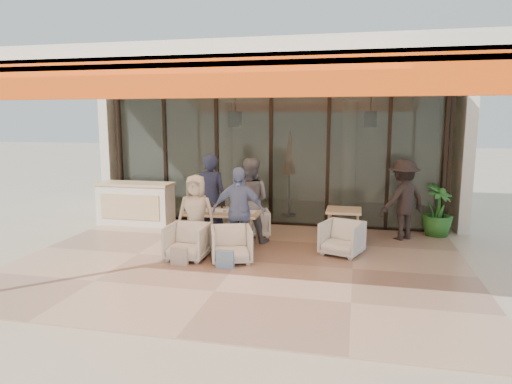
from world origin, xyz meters
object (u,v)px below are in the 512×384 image
standing_woman (403,200)px  side_chair (342,237)px  diner_cream (196,214)px  diner_periwinkle (238,211)px  dining_table (223,213)px  diner_navy (211,197)px  chair_near_left (187,240)px  diner_grey (249,201)px  potted_palm (438,211)px  chair_far_left (218,220)px  chair_far_right (255,222)px  host_counter (136,203)px  side_table (344,214)px  chair_near_right (231,243)px

standing_woman → side_chair: bearing=10.5°
diner_cream → diner_periwinkle: 0.84m
dining_table → diner_navy: diner_navy is taller
chair_near_left → diner_grey: (0.84, 1.40, 0.52)m
diner_grey → diner_periwinkle: 0.90m
chair_near_left → potted_palm: size_ratio=0.63×
chair_far_left → chair_far_right: 0.84m
chair_far_right → standing_woman: standing_woman is taller
host_counter → chair_far_right: bearing=-8.2°
host_counter → diner_periwinkle: bearing=-31.0°
dining_table → side_table: size_ratio=2.01×
chair_near_left → diner_periwinkle: (0.84, 0.50, 0.48)m
chair_far_right → diner_navy: (-0.84, -0.50, 0.60)m
host_counter → side_table: bearing=-8.1°
chair_far_right → diner_grey: diner_grey is taller
chair_near_right → diner_periwinkle: (-0.00, 0.50, 0.48)m
chair_near_right → side_table: 2.54m
diner_cream → diner_periwinkle: size_ratio=0.90×
host_counter → potted_palm: size_ratio=1.59×
diner_cream → side_chair: bearing=5.1°
chair_far_left → chair_near_right: (0.84, -1.90, 0.05)m
chair_near_right → side_chair: (1.93, 0.88, -0.00)m
chair_near_right → side_table: side_table is taller
diner_periwinkle → side_table: (1.93, 1.13, -0.21)m
diner_cream → standing_woman: standing_woman is taller
chair_near_right → diner_navy: (-0.84, 1.40, 0.56)m
diner_grey → potted_palm: (3.92, 1.35, -0.31)m
dining_table → standing_woman: (3.56, 1.33, 0.18)m
dining_table → chair_far_right: (0.43, 0.94, -0.36)m
diner_cream → side_chair: 2.82m
diner_periwinkle → standing_woman: size_ratio=0.97×
chair_far_right → side_table: bearing=153.4°
chair_far_right → diner_grey: (0.00, -0.50, 0.56)m
chair_near_left → host_counter: bearing=133.2°
chair_far_right → chair_far_left: bearing=-18.7°
chair_near_right → chair_near_left: bearing=159.9°
host_counter → standing_woman: 6.21m
chair_far_right → side_chair: 2.18m
side_table → potted_palm: size_ratio=0.64×
chair_far_right → potted_palm: 4.02m
diner_grey → side_chair: diner_grey is taller
side_chair → standing_woman: bearing=68.9°
dining_table → side_table: dining_table is taller
side_table → dining_table: bearing=-164.1°
host_counter → dining_table: host_counter is taller
diner_navy → diner_grey: 0.84m
chair_far_left → diner_navy: 0.79m
diner_grey → potted_palm: bearing=-162.5°
side_table → standing_woman: bearing=28.5°
host_counter → chair_near_left: bearing=-46.4°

